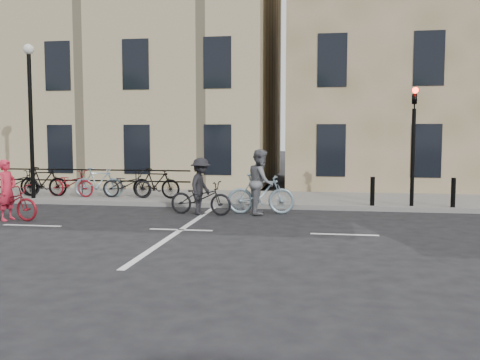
# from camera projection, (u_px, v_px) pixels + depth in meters

# --- Properties ---
(ground) EXTENTS (120.00, 120.00, 0.00)m
(ground) POSITION_uv_depth(u_px,v_px,m) (181.00, 230.00, 13.28)
(ground) COLOR black
(ground) RESTS_ON ground
(sidewalk) EXTENTS (46.00, 4.00, 0.15)m
(sidewalk) POSITION_uv_depth(u_px,v_px,m) (119.00, 196.00, 19.80)
(sidewalk) COLOR slate
(sidewalk) RESTS_ON ground
(building_east) EXTENTS (14.00, 10.00, 12.00)m
(building_east) POSITION_uv_depth(u_px,v_px,m) (449.00, 50.00, 24.14)
(building_east) COLOR #897953
(building_east) RESTS_ON sidewalk
(building_west) EXTENTS (20.00, 10.00, 10.00)m
(building_west) POSITION_uv_depth(u_px,v_px,m) (76.00, 79.00, 27.03)
(building_west) COLOR tan
(building_west) RESTS_ON sidewalk
(traffic_light) EXTENTS (0.18, 0.30, 3.90)m
(traffic_light) POSITION_uv_depth(u_px,v_px,m) (414.00, 132.00, 16.38)
(traffic_light) COLOR black
(traffic_light) RESTS_ON sidewalk
(lamp_post) EXTENTS (0.36, 0.36, 5.28)m
(lamp_post) POSITION_uv_depth(u_px,v_px,m) (30.00, 101.00, 18.32)
(lamp_post) COLOR black
(lamp_post) RESTS_ON sidewalk
(bollard_east) EXTENTS (0.14, 0.14, 0.90)m
(bollard_east) POSITION_uv_depth(u_px,v_px,m) (372.00, 191.00, 16.64)
(bollard_east) COLOR black
(bollard_east) RESTS_ON sidewalk
(bollard_west) EXTENTS (0.14, 0.14, 0.90)m
(bollard_west) POSITION_uv_depth(u_px,v_px,m) (453.00, 193.00, 16.26)
(bollard_west) COLOR black
(bollard_west) RESTS_ON sidewalk
(parked_bikes) EXTENTS (7.25, 1.23, 1.05)m
(parked_bikes) POSITION_uv_depth(u_px,v_px,m) (84.00, 183.00, 18.95)
(parked_bikes) COLOR black
(parked_bikes) RESTS_ON sidewalk
(cyclist_pink) EXTENTS (1.95, 0.86, 1.68)m
(cyclist_pink) POSITION_uv_depth(u_px,v_px,m) (7.00, 199.00, 14.74)
(cyclist_pink) COLOR maroon
(cyclist_pink) RESTS_ON ground
(cyclist_grey) EXTENTS (2.04, 1.01, 1.93)m
(cyclist_grey) POSITION_uv_depth(u_px,v_px,m) (261.00, 188.00, 15.85)
(cyclist_grey) COLOR #7B96A1
(cyclist_grey) RESTS_ON ground
(cyclist_dark) EXTENTS (1.97, 1.16, 1.69)m
(cyclist_dark) POSITION_uv_depth(u_px,v_px,m) (201.00, 192.00, 15.76)
(cyclist_dark) COLOR black
(cyclist_dark) RESTS_ON ground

